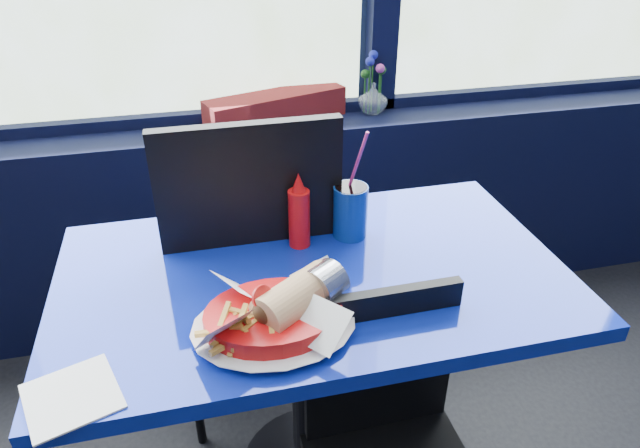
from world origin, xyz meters
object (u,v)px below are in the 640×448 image
at_px(chair_near_front, 391,441).
at_px(food_basket, 277,314).
at_px(planter_box, 276,108).
at_px(soda_cup, 350,210).
at_px(ketchup_bottle, 299,214).
at_px(chair_near_back, 250,255).
at_px(near_table, 313,329).
at_px(flower_vase, 373,95).

distance_m(chair_near_front, food_basket, 0.41).
bearing_deg(chair_near_front, food_basket, 153.25).
xyz_separation_m(planter_box, food_basket, (-0.18, -1.06, -0.06)).
height_order(planter_box, food_basket, planter_box).
distance_m(chair_near_front, soda_cup, 0.56).
xyz_separation_m(planter_box, soda_cup, (0.07, -0.74, -0.03)).
xyz_separation_m(ketchup_bottle, soda_cup, (0.14, 0.01, -0.01)).
bearing_deg(planter_box, food_basket, -117.23).
bearing_deg(chair_near_front, chair_near_back, 110.05).
bearing_deg(near_table, chair_near_back, 111.19).
bearing_deg(flower_vase, soda_cup, -112.08).
xyz_separation_m(chair_near_front, food_basket, (-0.23, 0.11, 0.32)).
xyz_separation_m(chair_near_back, ketchup_bottle, (0.11, -0.18, 0.22)).
bearing_deg(chair_near_back, flower_vase, -133.67).
relative_size(near_table, soda_cup, 4.02).
bearing_deg(chair_near_front, near_table, 109.62).
bearing_deg(food_basket, chair_near_back, 80.01).
relative_size(chair_near_front, planter_box, 1.57).
bearing_deg(flower_vase, near_table, -116.14).
distance_m(food_basket, ketchup_bottle, 0.33).
xyz_separation_m(chair_near_back, planter_box, (0.18, 0.57, 0.24)).
height_order(flower_vase, ketchup_bottle, flower_vase).
bearing_deg(ketchup_bottle, food_basket, -109.90).
bearing_deg(food_basket, near_table, 47.36).
relative_size(chair_near_front, food_basket, 2.43).
height_order(near_table, chair_near_front, chair_near_front).
height_order(chair_near_back, ketchup_bottle, chair_near_back).
bearing_deg(soda_cup, food_basket, -127.68).
distance_m(planter_box, flower_vase, 0.37).
bearing_deg(near_table, food_basket, -122.52).
height_order(near_table, ketchup_bottle, ketchup_bottle).
bearing_deg(near_table, soda_cup, 46.35).
xyz_separation_m(chair_near_back, food_basket, (0.00, -0.49, 0.18)).
relative_size(chair_near_back, food_basket, 3.20).
xyz_separation_m(chair_near_front, chair_near_back, (-0.23, 0.60, 0.15)).
distance_m(chair_near_front, flower_vase, 1.29).
distance_m(near_table, ketchup_bottle, 0.30).
distance_m(planter_box, ketchup_bottle, 0.76).
bearing_deg(chair_near_back, ketchup_bottle, 121.41).
height_order(chair_near_front, planter_box, planter_box).
distance_m(near_table, flower_vase, 1.03).
bearing_deg(soda_cup, planter_box, 95.06).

